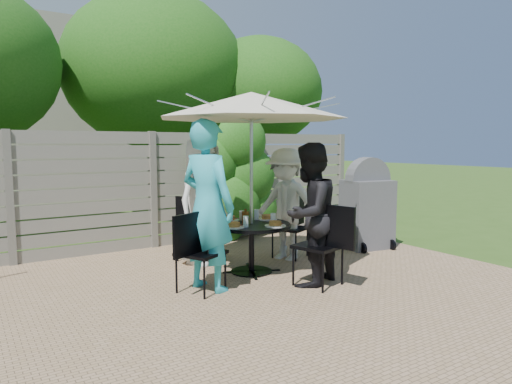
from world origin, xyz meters
TOP-DOWN VIEW (x-y plane):
  - backyard_envelope at (0.09, 10.29)m, footprint 60.00×60.00m
  - patio_table at (0.53, 0.95)m, footprint 1.28×1.28m
  - umbrella at (0.53, 0.95)m, footprint 3.06×3.06m
  - chair_back at (0.18, 1.85)m, footprint 0.53×0.69m
  - person_back at (0.23, 1.72)m, footprint 1.00×0.83m
  - chair_left at (-0.37, 0.59)m, footprint 0.70×0.59m
  - person_left at (-0.24, 0.64)m, footprint 0.69×0.82m
  - chair_front at (0.88, 0.05)m, footprint 0.58×0.74m
  - person_front at (0.84, 0.18)m, footprint 0.99×0.89m
  - chair_right at (1.43, 1.30)m, footprint 0.68×0.57m
  - person_right at (1.30, 1.25)m, footprint 0.93×1.17m
  - plate_back at (0.40, 1.28)m, footprint 0.26×0.26m
  - plate_left at (0.20, 0.82)m, footprint 0.26×0.26m
  - plate_front at (0.66, 0.61)m, footprint 0.26×0.26m
  - plate_right at (0.87, 1.08)m, footprint 0.26×0.26m
  - glass_back at (0.34, 1.15)m, footprint 0.07×0.07m
  - glass_left at (0.33, 0.75)m, footprint 0.07×0.07m
  - glass_front at (0.72, 0.74)m, footprint 0.07×0.07m
  - glass_right at (0.73, 1.14)m, footprint 0.07×0.07m
  - syrup_jug at (0.46, 0.97)m, footprint 0.09×0.09m
  - coffee_cup at (0.54, 1.19)m, footprint 0.08×0.08m
  - bbq_grill at (2.80, 1.13)m, footprint 0.79×0.65m

SIDE VIEW (x-z plane):
  - chair_right at x=1.43m, z-range -0.18..0.72m
  - chair_back at x=0.18m, z-range -0.18..0.72m
  - chair_left at x=-0.37m, z-range -0.18..0.74m
  - chair_front at x=0.88m, z-range -0.19..0.78m
  - patio_table at x=0.53m, z-range 0.13..0.78m
  - bbq_grill at x=2.80m, z-range -0.06..1.38m
  - plate_back at x=0.40m, z-range 0.64..0.71m
  - plate_left at x=0.20m, z-range 0.64..0.71m
  - plate_front at x=0.66m, z-range 0.64..0.71m
  - plate_right at x=0.87m, z-range 0.64..0.71m
  - coffee_cup at x=0.54m, z-range 0.65..0.77m
  - glass_back at x=0.34m, z-range 0.65..0.79m
  - glass_left at x=0.33m, z-range 0.65..0.79m
  - glass_front at x=0.72m, z-range 0.65..0.79m
  - glass_right at x=0.73m, z-range 0.65..0.79m
  - syrup_jug at x=0.46m, z-range 0.65..0.81m
  - person_right at x=1.30m, z-range 0.00..1.59m
  - person_front at x=0.84m, z-range 0.00..1.67m
  - person_back at x=0.23m, z-range 0.00..1.75m
  - person_left at x=-0.24m, z-range 0.00..1.92m
  - umbrella at x=0.53m, z-range 0.98..3.27m
  - backyard_envelope at x=0.09m, z-range 0.11..5.11m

